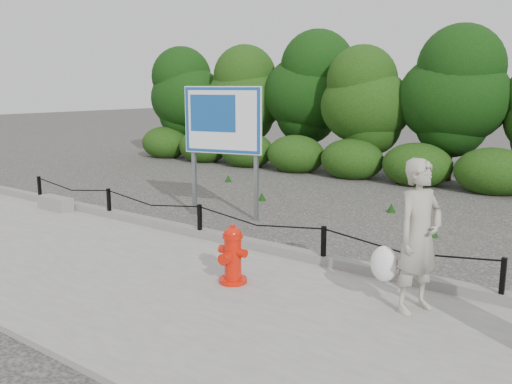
{
  "coord_description": "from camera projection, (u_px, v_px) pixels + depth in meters",
  "views": [
    {
      "loc": [
        6.34,
        -6.82,
        2.72
      ],
      "look_at": [
        1.09,
        0.2,
        1.0
      ],
      "focal_mm": 38.0,
      "sensor_mm": 36.0,
      "label": 1
    }
  ],
  "objects": [
    {
      "name": "ground",
      "position": [
        200.0,
        242.0,
        9.61
      ],
      "size": [
        90.0,
        90.0,
        0.0
      ],
      "primitive_type": "plane",
      "color": "#2D2B28",
      "rests_on": "ground"
    },
    {
      "name": "sidewalk",
      "position": [
        109.0,
        270.0,
        8.04
      ],
      "size": [
        14.0,
        4.0,
        0.08
      ],
      "primitive_type": "cube",
      "color": "gray",
      "rests_on": "ground"
    },
    {
      "name": "curb",
      "position": [
        202.0,
        233.0,
        9.62
      ],
      "size": [
        14.0,
        0.22,
        0.14
      ],
      "primitive_type": "cube",
      "color": "slate",
      "rests_on": "sidewalk"
    },
    {
      "name": "chain_barrier",
      "position": [
        200.0,
        217.0,
        9.53
      ],
      "size": [
        10.06,
        0.06,
        0.6
      ],
      "color": "black",
      "rests_on": "sidewalk"
    },
    {
      "name": "treeline",
      "position": [
        412.0,
        93.0,
        15.96
      ],
      "size": [
        20.38,
        3.69,
        4.57
      ],
      "color": "black",
      "rests_on": "ground"
    },
    {
      "name": "fire_hydrant",
      "position": [
        232.0,
        255.0,
        7.33
      ],
      "size": [
        0.43,
        0.44,
        0.82
      ],
      "rotation": [
        0.0,
        0.0,
        0.04
      ],
      "color": "red",
      "rests_on": "sidewalk"
    },
    {
      "name": "pedestrian",
      "position": [
        417.0,
        238.0,
        6.33
      ],
      "size": [
        0.84,
        0.78,
        1.83
      ],
      "rotation": [
        0.0,
        0.0,
        1.21
      ],
      "color": "#A39D8C",
      "rests_on": "sidewalk"
    },
    {
      "name": "concrete_block",
      "position": [
        55.0,
        203.0,
        11.73
      ],
      "size": [
        0.89,
        0.32,
        0.28
      ],
      "primitive_type": "cube",
      "rotation": [
        0.0,
        0.0,
        0.01
      ],
      "color": "gray",
      "rests_on": "sidewalk"
    },
    {
      "name": "advertising_sign",
      "position": [
        223.0,
        126.0,
        11.02
      ],
      "size": [
        1.66,
        0.53,
        2.72
      ],
      "rotation": [
        0.0,
        0.0,
        0.26
      ],
      "color": "slate",
      "rests_on": "ground"
    }
  ]
}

